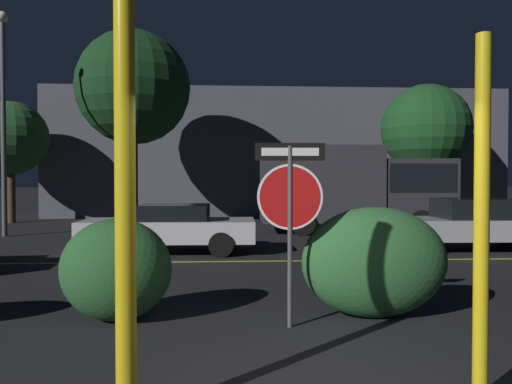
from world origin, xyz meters
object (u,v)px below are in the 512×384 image
(yellow_pole_left, at_px, (125,209))
(yellow_pole_right, at_px, (482,219))
(passing_car_3, at_px, (470,224))
(tree_2, at_px, (133,88))
(hedge_bush_2, at_px, (375,262))
(passing_car_2, at_px, (170,227))
(delivery_truck, at_px, (357,186))
(street_lamp, at_px, (3,105))
(hedge_bush_1, at_px, (116,270))
(stop_sign, at_px, (290,197))
(tree_1, at_px, (11,138))
(tree_0, at_px, (426,129))

(yellow_pole_left, distance_m, yellow_pole_right, 2.88)
(passing_car_3, bearing_deg, tree_2, 56.70)
(yellow_pole_right, relative_size, passing_car_3, 0.64)
(hedge_bush_2, bearing_deg, passing_car_2, 118.93)
(passing_car_2, distance_m, passing_car_3, 7.91)
(delivery_truck, distance_m, street_lamp, 12.22)
(hedge_bush_1, xyz_separation_m, hedge_bush_2, (3.44, -0.03, 0.07))
(passing_car_3, xyz_separation_m, delivery_truck, (-1.83, 4.65, 0.97))
(hedge_bush_1, relative_size, passing_car_3, 0.30)
(hedge_bush_2, distance_m, delivery_truck, 11.29)
(stop_sign, bearing_deg, yellow_pole_left, -119.83)
(tree_1, xyz_separation_m, tree_2, (5.65, -2.14, 1.84))
(tree_2, bearing_deg, yellow_pole_right, -70.14)
(yellow_pole_right, relative_size, street_lamp, 0.42)
(tree_1, bearing_deg, street_lamp, -69.27)
(passing_car_3, bearing_deg, hedge_bush_2, 146.65)
(hedge_bush_1, height_order, tree_2, tree_2)
(stop_sign, distance_m, yellow_pole_left, 2.85)
(hedge_bush_2, height_order, delivery_truck, delivery_truck)
(yellow_pole_left, height_order, tree_1, tree_1)
(yellow_pole_right, distance_m, tree_1, 21.61)
(yellow_pole_right, bearing_deg, passing_car_3, 63.85)
(passing_car_3, xyz_separation_m, tree_1, (-15.79, 9.34, 2.98))
(yellow_pole_left, xyz_separation_m, street_lamp, (-6.52, 12.99, 2.66))
(hedge_bush_2, xyz_separation_m, delivery_truck, (2.64, 10.94, 0.91))
(passing_car_2, xyz_separation_m, tree_1, (-7.89, 9.42, 3.02))
(stop_sign, xyz_separation_m, yellow_pole_left, (-1.55, -2.40, -0.00))
(yellow_pole_left, distance_m, delivery_truck, 14.75)
(passing_car_3, bearing_deg, stop_sign, 141.74)
(hedge_bush_1, xyz_separation_m, tree_1, (-7.89, 15.60, 2.99))
(yellow_pole_right, height_order, street_lamp, street_lamp)
(yellow_pole_right, distance_m, delivery_truck, 13.75)
(hedge_bush_1, height_order, passing_car_3, passing_car_3)
(yellow_pole_right, bearing_deg, tree_1, 122.16)
(yellow_pole_right, distance_m, street_lamp, 16.09)
(tree_0, bearing_deg, tree_1, 179.15)
(hedge_bush_2, bearing_deg, tree_0, 65.68)
(yellow_pole_left, relative_size, tree_1, 0.62)
(stop_sign, distance_m, tree_2, 15.09)
(stop_sign, bearing_deg, tree_1, 125.32)
(hedge_bush_2, distance_m, passing_car_2, 7.10)
(hedge_bush_1, distance_m, tree_2, 14.47)
(tree_2, bearing_deg, tree_1, 159.22)
(yellow_pole_left, height_order, hedge_bush_2, yellow_pole_left)
(stop_sign, height_order, passing_car_3, stop_sign)
(tree_0, bearing_deg, yellow_pole_right, -110.82)
(yellow_pole_left, xyz_separation_m, tree_0, (9.69, 18.15, 2.52))
(passing_car_3, distance_m, tree_0, 10.02)
(passing_car_3, distance_m, street_lamp, 14.73)
(hedge_bush_2, distance_m, tree_0, 17.19)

